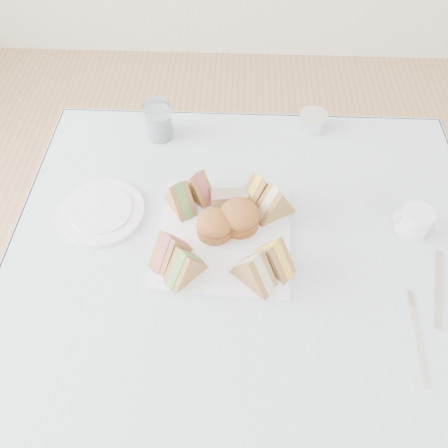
{
  "coord_description": "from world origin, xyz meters",
  "views": [
    {
      "loc": [
        -0.03,
        -0.44,
        1.51
      ],
      "look_at": [
        -0.05,
        0.1,
        0.8
      ],
      "focal_mm": 35.0,
      "sensor_mm": 36.0,
      "label": 1
    }
  ],
  "objects_px": {
    "serving_plate": "(224,236)",
    "water_glass": "(158,121)",
    "table": "(242,348)",
    "creamer_jug": "(415,221)"
  },
  "relations": [
    {
      "from": "table",
      "to": "serving_plate",
      "type": "height_order",
      "value": "serving_plate"
    },
    {
      "from": "serving_plate",
      "to": "water_glass",
      "type": "relative_size",
      "value": 2.86
    },
    {
      "from": "table",
      "to": "water_glass",
      "type": "relative_size",
      "value": 9.2
    },
    {
      "from": "water_glass",
      "to": "creamer_jug",
      "type": "height_order",
      "value": "water_glass"
    },
    {
      "from": "table",
      "to": "serving_plate",
      "type": "relative_size",
      "value": 3.22
    },
    {
      "from": "water_glass",
      "to": "table",
      "type": "bearing_deg",
      "value": -61.02
    },
    {
      "from": "table",
      "to": "creamer_jug",
      "type": "distance_m",
      "value": 0.55
    },
    {
      "from": "table",
      "to": "serving_plate",
      "type": "xyz_separation_m",
      "value": [
        -0.05,
        0.1,
        0.38
      ]
    },
    {
      "from": "water_glass",
      "to": "creamer_jug",
      "type": "relative_size",
      "value": 1.48
    },
    {
      "from": "serving_plate",
      "to": "creamer_jug",
      "type": "xyz_separation_m",
      "value": [
        0.41,
        0.04,
        0.02
      ]
    }
  ]
}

